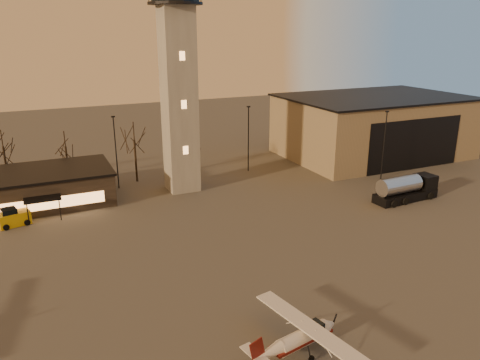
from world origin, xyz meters
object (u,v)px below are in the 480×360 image
(terminal, at_px, (5,192))
(cessna_front, at_px, (304,339))
(control_tower, at_px, (178,69))
(service_cart, at_px, (13,219))
(hangar, at_px, (373,126))
(fuel_truck, at_px, (406,190))

(terminal, height_order, cessna_front, terminal)
(control_tower, distance_m, service_cart, 26.66)
(control_tower, xyz_separation_m, hangar, (36.00, 3.98, -11.17))
(terminal, bearing_deg, control_tower, -5.15)
(cessna_front, bearing_deg, service_cart, 108.57)
(hangar, relative_size, terminal, 1.20)
(service_cart, bearing_deg, cessna_front, -74.30)
(hangar, distance_m, service_cart, 58.01)
(fuel_truck, height_order, service_cart, fuel_truck)
(terminal, distance_m, fuel_truck, 50.27)
(cessna_front, bearing_deg, terminal, 105.34)
(fuel_truck, bearing_deg, control_tower, 144.21)
(control_tower, relative_size, hangar, 1.07)
(terminal, xyz_separation_m, service_cart, (0.73, -6.16, -1.36))
(terminal, bearing_deg, cessna_front, -63.63)
(terminal, xyz_separation_m, cessna_front, (19.01, -38.35, -1.21))
(hangar, height_order, terminal, hangar)
(cessna_front, height_order, service_cart, cessna_front)
(control_tower, relative_size, fuel_truck, 3.59)
(hangar, bearing_deg, cessna_front, -134.01)
(control_tower, relative_size, cessna_front, 3.25)
(cessna_front, relative_size, service_cart, 2.76)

